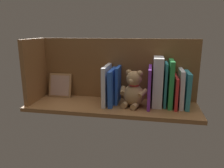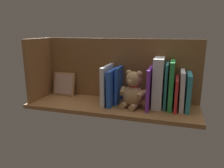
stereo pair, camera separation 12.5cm
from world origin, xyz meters
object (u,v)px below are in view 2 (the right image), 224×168
at_px(dictionary_thick_white, 158,83).
at_px(teddy_bear, 133,91).
at_px(book_0, 188,92).
at_px(picture_frame_leaning, 64,84).

xyz_separation_m(dictionary_thick_white, teddy_bear, (0.13, 0.04, -0.05)).
height_order(book_0, teddy_bear, teddy_bear).
distance_m(dictionary_thick_white, teddy_bear, 0.15).
xyz_separation_m(teddy_bear, picture_frame_leaning, (0.49, -0.09, -0.02)).
distance_m(book_0, teddy_bear, 0.30).
height_order(book_0, dictionary_thick_white, dictionary_thick_white).
bearing_deg(dictionary_thick_white, picture_frame_leaning, -4.62).
bearing_deg(teddy_bear, book_0, -155.48).
distance_m(book_0, dictionary_thick_white, 0.17).
height_order(dictionary_thick_white, teddy_bear, dictionary_thick_white).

